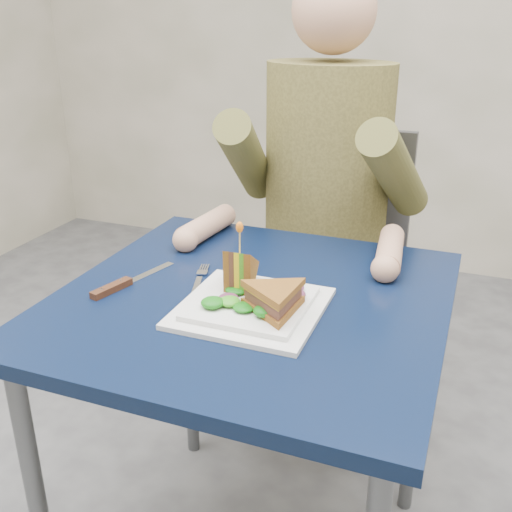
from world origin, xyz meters
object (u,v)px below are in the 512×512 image
at_px(sandwich_flat, 275,299).
at_px(fork, 198,283).
at_px(chair, 330,262).
at_px(sandwich_upright, 240,272).
at_px(table, 252,330).
at_px(diner, 326,148).
at_px(plate, 251,306).
at_px(knife, 119,285).

xyz_separation_m(sandwich_flat, fork, (-0.20, 0.09, -0.04)).
bearing_deg(chair, sandwich_upright, -91.63).
relative_size(table, sandwich_upright, 6.22).
bearing_deg(fork, diner, 77.05).
bearing_deg(table, fork, 176.05).
bearing_deg(table, sandwich_flat, -47.43).
xyz_separation_m(plate, sandwich_flat, (0.05, -0.03, 0.04)).
bearing_deg(sandwich_upright, sandwich_flat, -36.05).
xyz_separation_m(diner, fork, (-0.12, -0.53, -0.18)).
bearing_deg(plate, sandwich_upright, 132.47).
relative_size(diner, fork, 4.24).
xyz_separation_m(chair, fork, (-0.12, -0.64, 0.19)).
bearing_deg(fork, plate, -25.03).
bearing_deg(chair, knife, -110.22).
height_order(table, chair, chair).
xyz_separation_m(sandwich_upright, fork, (-0.10, 0.02, -0.05)).
bearing_deg(diner, plate, -87.88).
relative_size(diner, plate, 2.87).
bearing_deg(sandwich_upright, plate, -47.53).
height_order(sandwich_upright, fork, sandwich_upright).
bearing_deg(sandwich_flat, sandwich_upright, 143.95).
relative_size(sandwich_upright, knife, 0.55).
distance_m(chair, sandwich_flat, 0.78).
height_order(plate, fork, plate).
bearing_deg(sandwich_upright, table, 36.65).
relative_size(diner, knife, 3.41).
height_order(plate, sandwich_upright, sandwich_upright).
height_order(plate, knife, plate).
bearing_deg(sandwich_flat, knife, 176.77).
distance_m(diner, sandwich_upright, 0.57).
height_order(diner, sandwich_flat, diner).
distance_m(chair, sandwich_upright, 0.71).
bearing_deg(plate, knife, -178.85).
relative_size(sandwich_flat, knife, 0.88).
bearing_deg(sandwich_upright, fork, 167.71).
distance_m(chair, knife, 0.79).
xyz_separation_m(diner, sandwich_upright, (-0.02, -0.55, -0.13)).
bearing_deg(knife, diner, 66.42).
xyz_separation_m(sandwich_flat, knife, (-0.34, 0.02, -0.04)).
xyz_separation_m(chair, sandwich_flat, (0.08, -0.74, 0.23)).
relative_size(fork, knife, 0.80).
bearing_deg(fork, sandwich_upright, -12.29).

